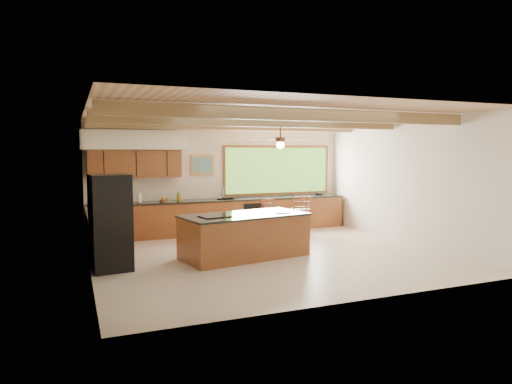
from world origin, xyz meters
name	(u,v)px	position (x,y,z in m)	size (l,w,h in m)	color
ground	(269,255)	(0.00, 0.00, 0.00)	(7.20, 7.20, 0.00)	#BFB69F
room_shell	(250,151)	(-0.17, 0.65, 2.21)	(7.27, 6.54, 3.02)	beige
counter_run	(200,219)	(-0.82, 2.52, 0.46)	(7.12, 3.10, 1.22)	brown
island	(244,235)	(-0.54, 0.04, 0.46)	(2.78, 1.66, 0.93)	brown
refrigerator	(111,223)	(-3.22, -0.02, 0.90)	(0.77, 0.75, 1.79)	black
bar_stool_a	(270,211)	(1.08, 2.40, 0.61)	(0.46, 0.46, 1.03)	brown
bar_stool_b	(268,211)	(1.04, 2.40, 0.60)	(0.48, 0.48, 1.02)	brown
bar_stool_c	(301,211)	(1.63, 1.65, 0.68)	(0.55, 0.55, 1.15)	brown
bar_stool_d	(302,210)	(1.76, 1.78, 0.66)	(0.50, 0.50, 1.12)	brown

